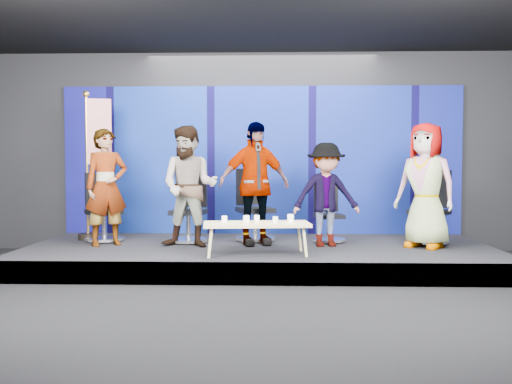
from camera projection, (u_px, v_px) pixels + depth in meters
ground at (253, 306)px, 6.21m from camera, size 10.00×10.00×0.00m
room_walls at (253, 81)px, 6.09m from camera, size 10.02×8.02×3.51m
riser at (259, 255)px, 8.70m from camera, size 7.00×3.00×0.30m
backdrop at (261, 160)px, 10.07m from camera, size 7.00×0.08×2.60m
chair_a at (103, 219)px, 9.13m from camera, size 0.85×0.85×1.10m
panelist_a at (106, 187)px, 8.63m from camera, size 0.77×0.71×1.77m
chair_b at (190, 219)px, 9.01m from camera, size 0.72×0.72×1.12m
panelist_b at (189, 186)px, 8.48m from camera, size 0.98×0.81×1.81m
chair_c at (254, 217)px, 9.21m from camera, size 0.84×0.84×1.16m
panelist_c at (254, 184)px, 8.67m from camera, size 1.19×0.81×1.88m
chair_d at (328, 222)px, 9.06m from camera, size 0.61×0.61×0.96m
panelist_d at (326, 195)px, 8.55m from camera, size 1.08×0.72×1.56m
chair_e at (431, 219)px, 8.90m from camera, size 0.90×0.90×1.14m
panelist_e at (426, 185)px, 8.41m from camera, size 1.07×1.02×1.85m
coffee_table at (257, 225)px, 7.78m from camera, size 1.50×0.76×0.44m
mug_a at (224, 219)px, 7.79m from camera, size 0.08×0.08×0.09m
mug_b at (246, 219)px, 7.73m from camera, size 0.09×0.09×0.10m
mug_c at (257, 219)px, 7.86m from camera, size 0.08×0.08×0.09m
mug_d at (275, 220)px, 7.74m from camera, size 0.07×0.07×0.09m
mug_e at (291, 218)px, 7.85m from camera, size 0.09×0.09×0.11m
flag_stand at (95, 161)px, 9.26m from camera, size 0.56×0.32×2.42m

